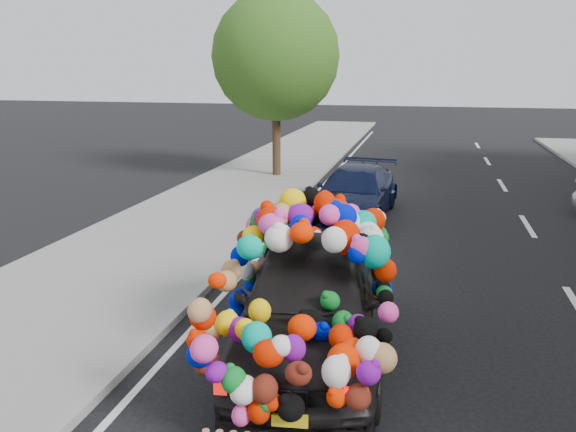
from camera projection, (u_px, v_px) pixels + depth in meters
ground at (349, 290)px, 9.51m from camera, size 100.00×100.00×0.00m
sidewalk at (120, 266)px, 10.49m from camera, size 4.00×60.00×0.12m
kerb at (219, 275)px, 10.04m from camera, size 0.15×60.00×0.13m
tree_near_sidewalk at (276, 57)px, 18.29m from camera, size 4.20×4.20×6.13m
plush_art_car at (310, 274)px, 7.16m from camera, size 2.66×4.80×2.14m
navy_sedan at (355, 193)px, 14.05m from camera, size 2.09×4.41×1.24m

